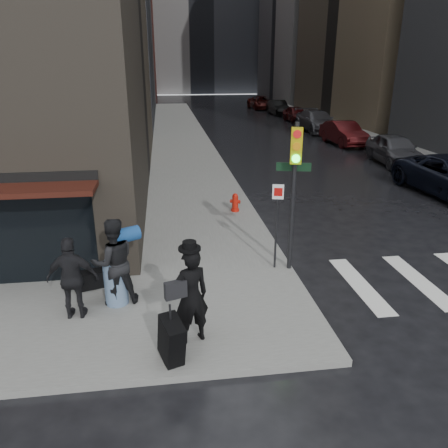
{
  "coord_description": "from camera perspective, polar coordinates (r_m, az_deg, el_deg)",
  "views": [
    {
      "loc": [
        -1.24,
        -8.25,
        5.28
      ],
      "look_at": [
        0.22,
        2.38,
        1.3
      ],
      "focal_mm": 35.0,
      "sensor_mm": 36.0,
      "label": 1
    }
  ],
  "objects": [
    {
      "name": "parked_car_4",
      "position": [
        42.92,
        9.41,
        13.99
      ],
      "size": [
        1.81,
        4.25,
        1.43
      ],
      "primitive_type": "imported",
      "rotation": [
        0.0,
        0.0,
        0.03
      ],
      "color": "#3A0B0C",
      "rests_on": "ground"
    },
    {
      "name": "man_jeans",
      "position": [
        9.92,
        -14.26,
        -4.83
      ],
      "size": [
        1.47,
        1.03,
        2.02
      ],
      "rotation": [
        0.0,
        0.0,
        3.45
      ],
      "color": "black",
      "rests_on": "ground"
    },
    {
      "name": "man_greycoat",
      "position": [
        9.68,
        -19.16,
        -6.73
      ],
      "size": [
        1.09,
        0.52,
        1.82
      ],
      "rotation": [
        0.0,
        0.0,
        3.07
      ],
      "color": "black",
      "rests_on": "ground"
    },
    {
      "name": "man_overcoat",
      "position": [
        8.32,
        -4.87,
        -10.31
      ],
      "size": [
        1.09,
        1.36,
        2.14
      ],
      "rotation": [
        0.0,
        0.0,
        3.47
      ],
      "color": "black",
      "rests_on": "ground"
    },
    {
      "name": "sidewalk_right",
      "position": [
        38.56,
        15.04,
        11.92
      ],
      "size": [
        3.0,
        50.0,
        0.15
      ],
      "primitive_type": "cube",
      "color": "slate",
      "rests_on": "ground"
    },
    {
      "name": "sidewalk_left",
      "position": [
        35.65,
        -5.89,
        11.85
      ],
      "size": [
        4.0,
        50.0,
        0.15
      ],
      "primitive_type": "cube",
      "color": "slate",
      "rests_on": "ground"
    },
    {
      "name": "bldg_right_far",
      "position": [
        71.99,
        16.02,
        25.4
      ],
      "size": [
        22.0,
        20.0,
        25.0
      ],
      "primitive_type": "cube",
      "color": "slate",
      "rests_on": "ground"
    },
    {
      "name": "parked_car_5",
      "position": [
        48.74,
        7.07,
        14.87
      ],
      "size": [
        1.61,
        4.56,
        1.5
      ],
      "primitive_type": "imported",
      "rotation": [
        0.0,
        0.0,
        0.01
      ],
      "color": "black",
      "rests_on": "ground"
    },
    {
      "name": "bldg_left_far",
      "position": [
        71.64,
        -19.18,
        25.53
      ],
      "size": [
        22.0,
        20.0,
        26.0
      ],
      "primitive_type": "cube",
      "color": "#5D251F",
      "rests_on": "ground"
    },
    {
      "name": "traffic_light",
      "position": [
        10.87,
        8.97,
        5.87
      ],
      "size": [
        0.93,
        0.54,
        3.81
      ],
      "rotation": [
        0.0,
        0.0,
        -0.24
      ],
      "color": "black",
      "rests_on": "ground"
    },
    {
      "name": "parked_car_1",
      "position": [
        26.04,
        21.39,
        9.09
      ],
      "size": [
        2.32,
        4.9,
        1.62
      ],
      "primitive_type": "imported",
      "rotation": [
        0.0,
        0.0,
        -0.09
      ],
      "color": "#3E3E43",
      "rests_on": "ground"
    },
    {
      "name": "parked_car_2",
      "position": [
        31.32,
        15.36,
        11.38
      ],
      "size": [
        1.9,
        4.8,
        1.55
      ],
      "primitive_type": "imported",
      "rotation": [
        0.0,
        0.0,
        0.05
      ],
      "color": "#3A0B0D",
      "rests_on": "ground"
    },
    {
      "name": "fire_hydrant",
      "position": [
        15.96,
        1.47,
        2.73
      ],
      "size": [
        0.39,
        0.3,
        0.67
      ],
      "rotation": [
        0.0,
        0.0,
        -0.43
      ],
      "color": "#B9170B",
      "rests_on": "ground"
    },
    {
      "name": "parked_car_6",
      "position": [
        54.58,
        4.88,
        15.5
      ],
      "size": [
        2.68,
        5.4,
        1.47
      ],
      "primitive_type": "imported",
      "rotation": [
        0.0,
        0.0,
        0.05
      ],
      "color": "#420F0D",
      "rests_on": "ground"
    },
    {
      "name": "ground",
      "position": [
        9.87,
        0.62,
        -11.98
      ],
      "size": [
        140.0,
        140.0,
        0.0
      ],
      "primitive_type": "plane",
      "color": "black",
      "rests_on": "ground"
    },
    {
      "name": "parked_car_3",
      "position": [
        37.07,
        12.02,
        13.03
      ],
      "size": [
        2.49,
        5.78,
        1.66
      ],
      "primitive_type": "imported",
      "rotation": [
        0.0,
        0.0,
        0.03
      ],
      "color": "#424248",
      "rests_on": "ground"
    }
  ]
}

